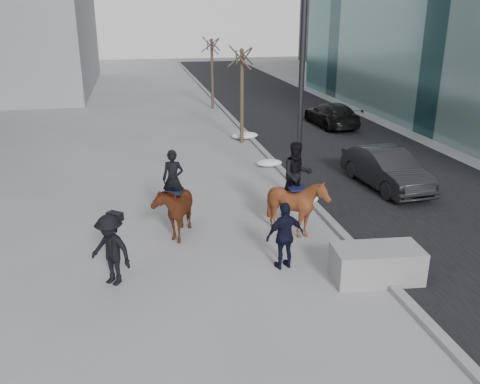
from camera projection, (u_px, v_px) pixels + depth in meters
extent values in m
plane|color=gray|center=(249.00, 261.00, 13.27)|extent=(120.00, 120.00, 0.00)
cube|color=black|center=(348.00, 150.00, 23.82)|extent=(8.00, 90.00, 0.01)
cube|color=gray|center=(266.00, 153.00, 23.04)|extent=(0.25, 90.00, 0.12)
cube|color=gray|center=(377.00, 264.00, 12.23)|extent=(2.19, 1.23, 0.84)
imported|color=black|center=(386.00, 169.00, 18.58)|extent=(1.86, 4.46, 1.43)
imported|color=black|center=(331.00, 114.00, 28.53)|extent=(2.05, 4.65, 1.33)
imported|color=#4E270F|center=(175.00, 208.00, 14.63)|extent=(1.43, 2.10, 1.62)
imported|color=black|center=(173.00, 179.00, 14.49)|extent=(0.71, 0.58, 1.70)
cube|color=#0E1633|center=(174.00, 191.00, 14.61)|extent=(0.63, 0.68, 0.06)
imported|color=#4E2D0F|center=(297.00, 206.00, 14.53)|extent=(1.48, 1.66, 1.79)
imported|color=black|center=(297.00, 174.00, 14.36)|extent=(0.92, 0.73, 1.87)
cube|color=black|center=(296.00, 188.00, 14.49)|extent=(0.49, 0.57, 0.06)
imported|color=black|center=(285.00, 236.00, 12.67)|extent=(1.09, 0.62, 1.75)
cylinder|color=orange|center=(277.00, 217.00, 13.07)|extent=(0.04, 0.18, 0.07)
imported|color=black|center=(111.00, 250.00, 11.91)|extent=(1.29, 1.22, 1.75)
cube|color=black|center=(115.00, 216.00, 11.92)|extent=(0.42, 0.40, 0.20)
cylinder|color=black|center=(302.00, 67.00, 16.03)|extent=(0.18, 0.18, 9.00)
ellipsoid|color=white|center=(245.00, 136.00, 25.82)|extent=(1.37, 0.87, 0.35)
ellipsoid|color=white|center=(269.00, 163.00, 21.32)|extent=(1.10, 0.70, 0.28)
ellipsoid|color=white|center=(358.00, 258.00, 13.05)|extent=(1.43, 0.90, 0.36)
ellipsoid|color=white|center=(302.00, 199.00, 17.23)|extent=(1.12, 0.71, 0.28)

